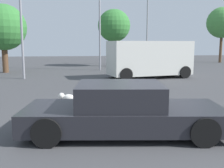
{
  "coord_description": "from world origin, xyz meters",
  "views": [
    {
      "loc": [
        -1.41,
        -6.21,
        2.14
      ],
      "look_at": [
        -0.28,
        1.77,
        0.9
      ],
      "focal_mm": 42.14,
      "sensor_mm": 36.0,
      "label": 1
    }
  ],
  "objects_px": {
    "van_white": "(150,58)",
    "light_post_near": "(147,17)",
    "sedan_foreground": "(123,111)",
    "dog": "(67,98)",
    "light_post_mid": "(100,10)"
  },
  "relations": [
    {
      "from": "van_white",
      "to": "light_post_near",
      "type": "bearing_deg",
      "value": 65.1
    },
    {
      "from": "sedan_foreground",
      "to": "dog",
      "type": "bearing_deg",
      "value": 121.74
    },
    {
      "from": "sedan_foreground",
      "to": "light_post_near",
      "type": "distance_m",
      "value": 21.52
    },
    {
      "from": "sedan_foreground",
      "to": "light_post_near",
      "type": "height_order",
      "value": "light_post_near"
    },
    {
      "from": "van_white",
      "to": "light_post_near",
      "type": "distance_m",
      "value": 10.99
    },
    {
      "from": "van_white",
      "to": "dog",
      "type": "bearing_deg",
      "value": -135.96
    },
    {
      "from": "van_white",
      "to": "light_post_near",
      "type": "height_order",
      "value": "light_post_near"
    },
    {
      "from": "dog",
      "to": "van_white",
      "type": "height_order",
      "value": "van_white"
    },
    {
      "from": "sedan_foreground",
      "to": "dog",
      "type": "distance_m",
      "value": 3.43
    },
    {
      "from": "van_white",
      "to": "sedan_foreground",
      "type": "bearing_deg",
      "value": -119.96
    },
    {
      "from": "light_post_mid",
      "to": "sedan_foreground",
      "type": "bearing_deg",
      "value": -93.52
    },
    {
      "from": "van_white",
      "to": "light_post_mid",
      "type": "relative_size",
      "value": 0.76
    },
    {
      "from": "light_post_near",
      "to": "sedan_foreground",
      "type": "bearing_deg",
      "value": -107.07
    },
    {
      "from": "sedan_foreground",
      "to": "light_post_mid",
      "type": "xyz_separation_m",
      "value": [
        0.94,
        15.28,
        4.19
      ]
    },
    {
      "from": "dog",
      "to": "van_white",
      "type": "xyz_separation_m",
      "value": [
        4.98,
        6.97,
        0.96
      ]
    }
  ]
}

